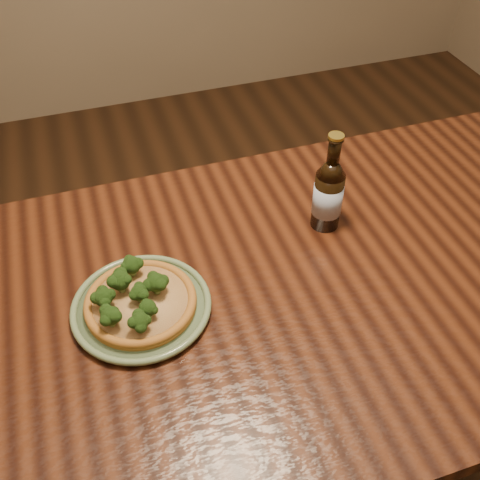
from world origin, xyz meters
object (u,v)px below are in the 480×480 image
object	(u,v)px
plate	(141,307)
table	(290,310)
pizza	(139,301)
beer_bottle	(328,194)

from	to	relation	value
plate	table	bearing A→B (deg)	-4.33
table	pizza	distance (m)	0.34
table	pizza	xyz separation A→B (m)	(-0.31, 0.02, 0.12)
plate	beer_bottle	size ratio (longest dim) A/B	1.15
pizza	plate	bearing A→B (deg)	-5.66
table	plate	distance (m)	0.33
table	beer_bottle	size ratio (longest dim) A/B	6.65
plate	beer_bottle	bearing A→B (deg)	15.02
pizza	beer_bottle	world-z (taller)	beer_bottle
plate	pizza	world-z (taller)	pizza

